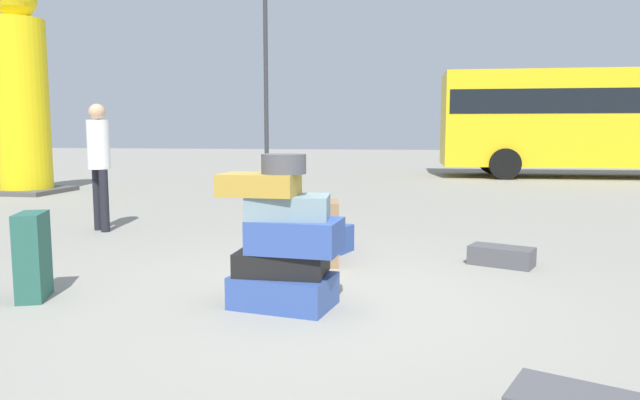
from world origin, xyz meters
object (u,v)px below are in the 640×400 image
Objects in this scene: suitcase_navy_left_side at (324,237)px; yellow_dummy_statue at (21,98)px; parked_bus at (609,116)px; lamp_post at (266,45)px; suitcase_charcoal_white_trunk at (501,256)px; suitcase_brown_foreground_far at (326,233)px; suitcase_tower at (284,243)px; person_bearded_onlooker at (99,156)px; suitcase_teal_foreground_near at (33,256)px.

suitcase_navy_left_side is 9.48m from yellow_dummy_statue.
parked_bus is at bearing 25.70° from yellow_dummy_statue.
yellow_dummy_statue is at bearing -139.28° from lamp_post.
suitcase_charcoal_white_trunk is 0.95× the size of suitcase_brown_foreground_far.
lamp_post reaches higher than suitcase_charcoal_white_trunk.
suitcase_charcoal_white_trunk is (1.91, 1.75, -0.41)m from suitcase_tower.
lamp_post is (4.58, 3.94, 1.61)m from yellow_dummy_statue.
person_bearded_onlooker is 0.31× the size of lamp_post.
person_bearded_onlooker is at bearing 146.44° from suitcase_brown_foreground_far.
suitcase_charcoal_white_trunk is (4.00, 1.90, -0.26)m from suitcase_teal_foreground_near.
suitcase_teal_foreground_near is 0.07× the size of parked_bus.
yellow_dummy_statue is 0.48× the size of parked_bus.
person_bearded_onlooker is at bearing -170.43° from suitcase_charcoal_white_trunk.
parked_bus is (6.58, 12.85, 1.50)m from suitcase_brown_foreground_far.
suitcase_tower is at bearing -6.05° from person_bearded_onlooker.
suitcase_teal_foreground_near is (-2.09, -0.15, -0.15)m from suitcase_tower.
lamp_post is at bearing 74.47° from suitcase_teal_foreground_near.
person_bearded_onlooker is 0.37× the size of yellow_dummy_statue.
person_bearded_onlooker is at bearing -174.67° from suitcase_navy_left_side.
suitcase_navy_left_side is 0.06× the size of parked_bus.
suitcase_tower is at bearing -103.57° from suitcase_brown_foreground_far.
lamp_post reaches higher than suitcase_brown_foreground_far.
suitcase_charcoal_white_trunk is 1.03× the size of suitcase_navy_left_side.
suitcase_charcoal_white_trunk is at bearing -62.49° from lamp_post.
parked_bus is 1.74× the size of lamp_post.
suitcase_brown_foreground_far is at bearing -59.57° from suitcase_navy_left_side.
suitcase_teal_foreground_near is 9.59m from yellow_dummy_statue.
suitcase_teal_foreground_near is 0.15× the size of yellow_dummy_statue.
suitcase_navy_left_side is 10.32m from lamp_post.
parked_bus reaches higher than suitcase_tower.
suitcase_charcoal_white_trunk is 1.83m from suitcase_brown_foreground_far.
lamp_post is (0.21, 8.35, 2.67)m from person_bearded_onlooker.
suitcase_charcoal_white_trunk is 11.33m from yellow_dummy_statue.
suitcase_navy_left_side reaches higher than suitcase_charcoal_white_trunk.
parked_bus is (14.38, 6.92, -0.28)m from yellow_dummy_statue.
suitcase_teal_foreground_near is at bearing -175.94° from suitcase_tower.
lamp_post reaches higher than suitcase_tower.
person_bearded_onlooker is at bearing -45.20° from yellow_dummy_statue.
parked_bus reaches higher than suitcase_navy_left_side.
suitcase_tower is 12.22m from lamp_post.
parked_bus is (6.69, 14.35, 1.32)m from suitcase_tower.
suitcase_charcoal_white_trunk is at bearing -1.83° from suitcase_brown_foreground_far.
person_bearded_onlooker reaches higher than suitcase_teal_foreground_near.
lamp_post is (-3.21, 9.87, 3.39)m from suitcase_brown_foreground_far.
suitcase_navy_left_side is at bearing 22.22° from person_bearded_onlooker.
lamp_post is at bearing 128.03° from suitcase_navy_left_side.
suitcase_brown_foreground_far is 0.12× the size of lamp_post.
suitcase_navy_left_side is at bearing 28.12° from suitcase_teal_foreground_near.
suitcase_charcoal_white_trunk is at bearing 22.65° from person_bearded_onlooker.
suitcase_charcoal_white_trunk is at bearing -30.64° from yellow_dummy_statue.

